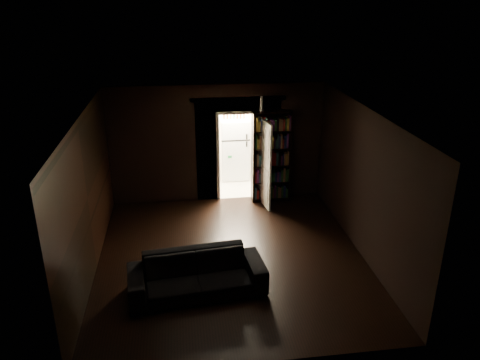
{
  "coord_description": "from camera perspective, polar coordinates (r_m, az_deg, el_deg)",
  "views": [
    {
      "loc": [
        -0.87,
        -7.67,
        4.75
      ],
      "look_at": [
        0.29,
        0.9,
        1.22
      ],
      "focal_mm": 35.0,
      "sensor_mm": 36.0,
      "label": 1
    }
  ],
  "objects": [
    {
      "name": "bookshelf",
      "position": [
        11.05,
        3.79,
        2.86
      ],
      "size": [
        0.93,
        0.42,
        2.2
      ],
      "primitive_type": "cube",
      "rotation": [
        0.0,
        0.0,
        0.12
      ],
      "color": "black",
      "rests_on": "ground"
    },
    {
      "name": "ground",
      "position": [
        9.06,
        -1.07,
        -9.43
      ],
      "size": [
        5.5,
        5.5,
        0.0
      ],
      "primitive_type": "plane",
      "color": "black",
      "rests_on": "ground"
    },
    {
      "name": "sofa",
      "position": [
        7.97,
        -5.3,
        -10.7
      ],
      "size": [
        2.36,
        1.21,
        0.87
      ],
      "primitive_type": "imported",
      "rotation": [
        0.0,
        0.0,
        0.1
      ],
      "color": "black",
      "rests_on": "ground"
    },
    {
      "name": "figurine",
      "position": [
        10.72,
        2.63,
        9.32
      ],
      "size": [
        0.13,
        0.13,
        0.33
      ],
      "primitive_type": "cube",
      "rotation": [
        0.0,
        0.0,
        -0.22
      ],
      "color": "white",
      "rests_on": "bookshelf"
    },
    {
      "name": "room_walls",
      "position": [
        9.3,
        -1.98,
        2.92
      ],
      "size": [
        5.02,
        5.61,
        2.84
      ],
      "color": "black",
      "rests_on": "ground"
    },
    {
      "name": "refrigerator",
      "position": [
        12.5,
        -0.71,
        3.88
      ],
      "size": [
        0.91,
        0.87,
        1.65
      ],
      "primitive_type": "cube",
      "rotation": [
        0.0,
        0.0,
        0.31
      ],
      "color": "white",
      "rests_on": "ground"
    },
    {
      "name": "bottles",
      "position": [
        12.15,
        -0.74,
        8.01
      ],
      "size": [
        0.62,
        0.13,
        0.25
      ],
      "primitive_type": "cube",
      "rotation": [
        0.0,
        0.0,
        -0.09
      ],
      "color": "black",
      "rests_on": "refrigerator"
    },
    {
      "name": "kitchen_alcove",
      "position": [
        12.15,
        -0.9,
        5.24
      ],
      "size": [
        2.2,
        1.8,
        2.6
      ],
      "color": "beige",
      "rests_on": "ground"
    },
    {
      "name": "door",
      "position": [
        10.82,
        2.94,
        2.02
      ],
      "size": [
        0.19,
        0.85,
        2.05
      ],
      "primitive_type": "cube",
      "rotation": [
        0.0,
        0.0,
        1.74
      ],
      "color": "white",
      "rests_on": "ground"
    }
  ]
}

